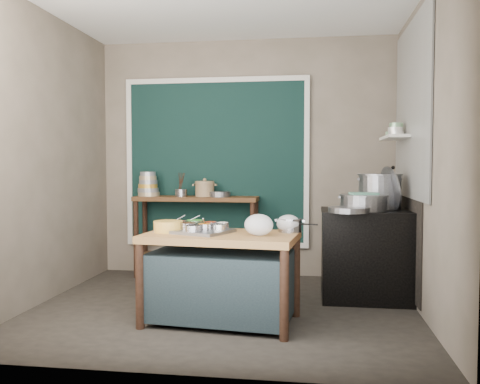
# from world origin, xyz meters

# --- Properties ---
(floor) EXTENTS (3.50, 3.00, 0.02)m
(floor) POSITION_xyz_m (0.00, 0.00, -0.01)
(floor) COLOR #2A2620
(floor) RESTS_ON ground
(back_wall) EXTENTS (3.50, 0.02, 2.80)m
(back_wall) POSITION_xyz_m (0.00, 1.51, 1.40)
(back_wall) COLOR #75675A
(back_wall) RESTS_ON floor
(left_wall) EXTENTS (0.02, 3.00, 2.80)m
(left_wall) POSITION_xyz_m (-1.76, 0.00, 1.40)
(left_wall) COLOR #75675A
(left_wall) RESTS_ON floor
(right_wall) EXTENTS (0.02, 3.00, 2.80)m
(right_wall) POSITION_xyz_m (1.76, 0.00, 1.40)
(right_wall) COLOR #75675A
(right_wall) RESTS_ON floor
(curtain_panel) EXTENTS (2.10, 0.02, 1.90)m
(curtain_panel) POSITION_xyz_m (-0.35, 1.47, 1.35)
(curtain_panel) COLOR black
(curtain_panel) RESTS_ON back_wall
(curtain_frame) EXTENTS (2.22, 0.03, 2.02)m
(curtain_frame) POSITION_xyz_m (-0.35, 1.46, 1.35)
(curtain_frame) COLOR beige
(curtain_frame) RESTS_ON back_wall
(tile_panel) EXTENTS (0.02, 1.70, 1.70)m
(tile_panel) POSITION_xyz_m (1.74, 0.55, 1.85)
(tile_panel) COLOR #B2B2AA
(tile_panel) RESTS_ON right_wall
(soot_patch) EXTENTS (0.01, 1.30, 1.30)m
(soot_patch) POSITION_xyz_m (1.74, 0.65, 0.70)
(soot_patch) COLOR black
(soot_patch) RESTS_ON right_wall
(wall_shelf) EXTENTS (0.22, 0.70, 0.03)m
(wall_shelf) POSITION_xyz_m (1.63, 0.85, 1.60)
(wall_shelf) COLOR beige
(wall_shelf) RESTS_ON right_wall
(prep_table) EXTENTS (1.32, 0.84, 0.75)m
(prep_table) POSITION_xyz_m (0.05, -0.40, 0.38)
(prep_table) COLOR olive
(prep_table) RESTS_ON floor
(back_counter) EXTENTS (1.45, 0.40, 0.95)m
(back_counter) POSITION_xyz_m (-0.55, 1.28, 0.47)
(back_counter) COLOR #4E2F16
(back_counter) RESTS_ON floor
(stove_block) EXTENTS (0.90, 0.68, 0.85)m
(stove_block) POSITION_xyz_m (1.35, 0.55, 0.42)
(stove_block) COLOR black
(stove_block) RESTS_ON floor
(stove_top) EXTENTS (0.92, 0.69, 0.03)m
(stove_top) POSITION_xyz_m (1.35, 0.55, 0.86)
(stove_top) COLOR black
(stove_top) RESTS_ON stove_block
(condiment_tray) EXTENTS (0.68, 0.59, 0.03)m
(condiment_tray) POSITION_xyz_m (-0.18, -0.36, 0.76)
(condiment_tray) COLOR gray
(condiment_tray) RESTS_ON prep_table
(condiment_bowls) EXTENTS (0.54, 0.43, 0.06)m
(condiment_bowls) POSITION_xyz_m (-0.19, -0.33, 0.80)
(condiment_bowls) COLOR gray
(condiment_bowls) RESTS_ON condiment_tray
(yellow_basin) EXTENTS (0.32, 0.32, 0.10)m
(yellow_basin) POSITION_xyz_m (-0.41, -0.39, 0.80)
(yellow_basin) COLOR #C17632
(yellow_basin) RESTS_ON prep_table
(saucepan) EXTENTS (0.24, 0.24, 0.12)m
(saucepan) POSITION_xyz_m (0.61, -0.23, 0.81)
(saucepan) COLOR gray
(saucepan) RESTS_ON prep_table
(plastic_bag_a) EXTENTS (0.29, 0.26, 0.17)m
(plastic_bag_a) POSITION_xyz_m (0.38, -0.50, 0.84)
(plastic_bag_a) COLOR white
(plastic_bag_a) RESTS_ON prep_table
(plastic_bag_b) EXTENTS (0.24, 0.22, 0.15)m
(plastic_bag_b) POSITION_xyz_m (0.60, -0.25, 0.82)
(plastic_bag_b) COLOR white
(plastic_bag_b) RESTS_ON prep_table
(bowl_stack) EXTENTS (0.26, 0.26, 0.29)m
(bowl_stack) POSITION_xyz_m (-1.13, 1.27, 1.08)
(bowl_stack) COLOR tan
(bowl_stack) RESTS_ON back_counter
(utensil_cup) EXTENTS (0.19, 0.19, 0.09)m
(utensil_cup) POSITION_xyz_m (-0.72, 1.23, 0.99)
(utensil_cup) COLOR gray
(utensil_cup) RESTS_ON back_counter
(ceramic_crock) EXTENTS (0.27, 0.27, 0.16)m
(ceramic_crock) POSITION_xyz_m (-0.45, 1.29, 1.03)
(ceramic_crock) COLOR #8B6E4C
(ceramic_crock) RESTS_ON back_counter
(wide_bowl) EXTENTS (0.25, 0.25, 0.06)m
(wide_bowl) POSITION_xyz_m (-0.26, 1.25, 0.98)
(wide_bowl) COLOR gray
(wide_bowl) RESTS_ON back_counter
(stock_pot) EXTENTS (0.57, 0.57, 0.35)m
(stock_pot) POSITION_xyz_m (1.47, 0.69, 1.06)
(stock_pot) COLOR gray
(stock_pot) RESTS_ON stove_top
(pot_lid) EXTENTS (0.21, 0.45, 0.43)m
(pot_lid) POSITION_xyz_m (1.56, 0.59, 1.09)
(pot_lid) COLOR gray
(pot_lid) RESTS_ON stove_top
(steamer) EXTENTS (0.57, 0.57, 0.15)m
(steamer) POSITION_xyz_m (1.29, 0.47, 0.96)
(steamer) COLOR gray
(steamer) RESTS_ON stove_top
(green_cloth) EXTENTS (0.28, 0.24, 0.02)m
(green_cloth) POSITION_xyz_m (1.29, 0.47, 1.04)
(green_cloth) COLOR #528C68
(green_cloth) RESTS_ON steamer
(shallow_pan) EXTENTS (0.38, 0.38, 0.05)m
(shallow_pan) POSITION_xyz_m (1.13, 0.24, 0.90)
(shallow_pan) COLOR gray
(shallow_pan) RESTS_ON stove_top
(shelf_bowl_stack) EXTENTS (0.16, 0.16, 0.13)m
(shelf_bowl_stack) POSITION_xyz_m (1.63, 0.79, 1.67)
(shelf_bowl_stack) COLOR silver
(shelf_bowl_stack) RESTS_ON wall_shelf
(shelf_bowl_green) EXTENTS (0.15, 0.15, 0.05)m
(shelf_bowl_green) POSITION_xyz_m (1.63, 0.99, 1.64)
(shelf_bowl_green) COLOR gray
(shelf_bowl_green) RESTS_ON wall_shelf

